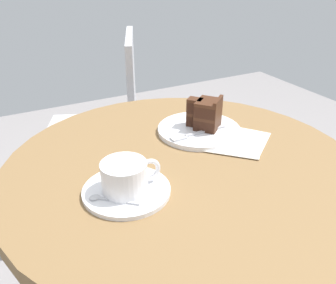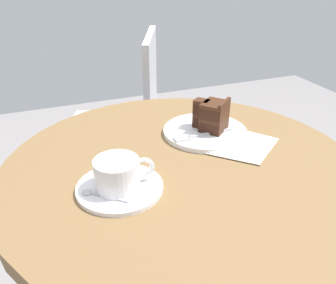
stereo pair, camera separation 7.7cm
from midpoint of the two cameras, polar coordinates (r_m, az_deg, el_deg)
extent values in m
cylinder|color=brown|center=(0.78, -0.42, -4.38)|extent=(0.78, 0.78, 0.03)
cylinder|color=#B7B7BC|center=(1.00, -0.35, -20.89)|extent=(0.07, 0.07, 0.64)
cylinder|color=white|center=(0.69, -9.89, -7.78)|extent=(0.17, 0.17, 0.01)
cylinder|color=white|center=(0.66, -10.35, -5.64)|extent=(0.09, 0.09, 0.06)
cylinder|color=beige|center=(0.65, -10.56, -3.56)|extent=(0.08, 0.08, 0.00)
torus|color=white|center=(0.68, -6.35, -4.61)|extent=(0.05, 0.01, 0.05)
cube|color=#B7B7BC|center=(0.65, -11.32, -9.38)|extent=(0.06, 0.06, 0.00)
ellipsoid|color=#B7B7BC|center=(0.67, -14.96, -8.70)|extent=(0.02, 0.02, 0.00)
cylinder|color=white|center=(0.90, 2.56, 1.89)|extent=(0.21, 0.21, 0.01)
cube|color=#381E14|center=(0.89, 3.87, 3.10)|extent=(0.08, 0.08, 0.03)
cube|color=#381E14|center=(0.90, 1.84, 3.45)|extent=(0.04, 0.05, 0.03)
cube|color=#422314|center=(0.89, 3.91, 4.16)|extent=(0.08, 0.08, 0.01)
cube|color=#422314|center=(0.90, 1.86, 4.51)|extent=(0.04, 0.05, 0.01)
cube|color=#381E14|center=(0.88, 3.95, 5.24)|extent=(0.08, 0.08, 0.03)
cube|color=#381E14|center=(0.89, 1.87, 5.57)|extent=(0.04, 0.05, 0.03)
cube|color=#422314|center=(0.87, 3.99, 6.34)|extent=(0.08, 0.08, 0.01)
cube|color=#422314|center=(0.88, 1.89, 6.66)|extent=(0.04, 0.05, 0.01)
cube|color=#422314|center=(0.88, 5.44, 4.38)|extent=(0.05, 0.05, 0.08)
cube|color=#B7B7BC|center=(0.87, 3.50, 1.68)|extent=(0.12, 0.01, 0.00)
cube|color=#B7B7BC|center=(0.84, -0.90, 0.59)|extent=(0.04, 0.02, 0.00)
cube|color=silver|center=(0.87, 8.30, 0.29)|extent=(0.20, 0.20, 0.00)
cube|color=silver|center=(0.85, 7.94, -0.10)|extent=(0.19, 0.19, 0.00)
cylinder|color=#BCBCC1|center=(1.78, -17.28, -3.04)|extent=(0.02, 0.02, 0.42)
cylinder|color=#BCBCC1|center=(1.52, -19.53, -9.28)|extent=(0.02, 0.02, 0.42)
cylinder|color=#BCBCC1|center=(1.74, -6.85, -2.71)|extent=(0.02, 0.02, 0.42)
cylinder|color=#BCBCC1|center=(1.47, -7.15, -9.13)|extent=(0.02, 0.02, 0.42)
cube|color=#BCBCC1|center=(1.51, -13.60, 1.22)|extent=(0.50, 0.50, 0.02)
cube|color=#BCBCC1|center=(1.41, -7.44, 8.92)|extent=(0.16, 0.34, 0.39)
camera|label=1|loc=(0.04, -92.86, -1.52)|focal=38.00mm
camera|label=2|loc=(0.04, 87.14, 1.52)|focal=38.00mm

